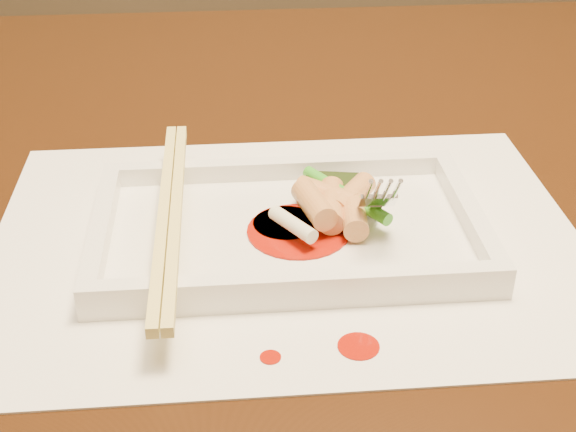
{
  "coord_description": "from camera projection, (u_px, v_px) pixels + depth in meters",
  "views": [
    {
      "loc": [
        -0.04,
        -0.53,
        1.05
      ],
      "look_at": [
        -0.0,
        -0.08,
        0.77
      ],
      "focal_mm": 50.0,
      "sensor_mm": 36.0,
      "label": 1
    }
  ],
  "objects": [
    {
      "name": "table",
      "position": [
        284.0,
        291.0,
        0.67
      ],
      "size": [
        1.4,
        0.9,
        0.75
      ],
      "color": "black",
      "rests_on": "ground"
    },
    {
      "name": "placemat",
      "position": [
        288.0,
        239.0,
        0.55
      ],
      "size": [
        0.4,
        0.3,
        0.0
      ],
      "primitive_type": "cube",
      "color": "white",
      "rests_on": "table"
    },
    {
      "name": "sauce_splatter_a",
      "position": [
        359.0,
        346.0,
        0.45
      ],
      "size": [
        0.02,
        0.02,
        0.0
      ],
      "primitive_type": "cylinder",
      "color": "#A51304",
      "rests_on": "placemat"
    },
    {
      "name": "sauce_splatter_b",
      "position": [
        270.0,
        357.0,
        0.44
      ],
      "size": [
        0.01,
        0.01,
        0.0
      ],
      "primitive_type": "cylinder",
      "color": "#A51304",
      "rests_on": "placemat"
    },
    {
      "name": "plate_base",
      "position": [
        288.0,
        234.0,
        0.54
      ],
      "size": [
        0.26,
        0.16,
        0.01
      ],
      "primitive_type": "cube",
      "color": "white",
      "rests_on": "placemat"
    },
    {
      "name": "plate_rim_far",
      "position": [
        280.0,
        168.0,
        0.6
      ],
      "size": [
        0.26,
        0.01,
        0.01
      ],
      "primitive_type": "cube",
      "color": "white",
      "rests_on": "plate_base"
    },
    {
      "name": "plate_rim_near",
      "position": [
        299.0,
        285.0,
        0.48
      ],
      "size": [
        0.26,
        0.01,
        0.01
      ],
      "primitive_type": "cube",
      "color": "white",
      "rests_on": "plate_base"
    },
    {
      "name": "plate_rim_left",
      "position": [
        101.0,
        228.0,
        0.53
      ],
      "size": [
        0.01,
        0.14,
        0.01
      ],
      "primitive_type": "cube",
      "color": "white",
      "rests_on": "plate_base"
    },
    {
      "name": "plate_rim_right",
      "position": [
        469.0,
        212.0,
        0.55
      ],
      "size": [
        0.01,
        0.14,
        0.01
      ],
      "primitive_type": "cube",
      "color": "white",
      "rests_on": "plate_base"
    },
    {
      "name": "veg_piece",
      "position": [
        332.0,
        188.0,
        0.57
      ],
      "size": [
        0.04,
        0.03,
        0.01
      ],
      "primitive_type": "cube",
      "rotation": [
        0.0,
        0.0,
        -0.17
      ],
      "color": "black",
      "rests_on": "plate_base"
    },
    {
      "name": "scallion_white",
      "position": [
        293.0,
        224.0,
        0.52
      ],
      "size": [
        0.03,
        0.04,
        0.01
      ],
      "primitive_type": "cylinder",
      "rotation": [
        1.57,
        0.0,
        0.59
      ],
      "color": "#EAEACC",
      "rests_on": "plate_base"
    },
    {
      "name": "scallion_green",
      "position": [
        346.0,
        195.0,
        0.56
      ],
      "size": [
        0.05,
        0.08,
        0.01
      ],
      "primitive_type": "cylinder",
      "rotation": [
        1.57,
        0.0,
        0.57
      ],
      "color": "#299418",
      "rests_on": "plate_base"
    },
    {
      "name": "chopstick_a",
      "position": [
        164.0,
        212.0,
        0.53
      ],
      "size": [
        0.01,
        0.25,
        0.01
      ],
      "primitive_type": "cube",
      "rotation": [
        0.0,
        0.0,
        -0.0
      ],
      "color": "#E2D371",
      "rests_on": "plate_rim_near"
    },
    {
      "name": "chopstick_b",
      "position": [
        176.0,
        211.0,
        0.53
      ],
      "size": [
        0.01,
        0.25,
        0.01
      ],
      "primitive_type": "cube",
      "rotation": [
        0.0,
        0.0,
        -0.0
      ],
      "color": "#E2D371",
      "rests_on": "plate_rim_near"
    },
    {
      "name": "fork",
      "position": [
        392.0,
        114.0,
        0.52
      ],
      "size": [
        0.09,
        0.1,
        0.14
      ],
      "primitive_type": null,
      "color": "silver",
      "rests_on": "plate_base"
    },
    {
      "name": "sauce_blob_0",
      "position": [
        286.0,
        223.0,
        0.55
      ],
      "size": [
        0.04,
        0.04,
        0.0
      ],
      "primitive_type": "cylinder",
      "color": "#A51304",
      "rests_on": "plate_base"
    },
    {
      "name": "sauce_blob_1",
      "position": [
        298.0,
        231.0,
        0.54
      ],
      "size": [
        0.07,
        0.07,
        0.0
      ],
      "primitive_type": "cylinder",
      "color": "#A51304",
      "rests_on": "plate_base"
    },
    {
      "name": "rice_cake_0",
      "position": [
        327.0,
        196.0,
        0.56
      ],
      "size": [
        0.05,
        0.04,
        0.02
      ],
      "primitive_type": "cylinder",
      "rotation": [
        1.57,
        0.0,
        0.87
      ],
      "color": "tan",
      "rests_on": "plate_base"
    },
    {
      "name": "rice_cake_1",
      "position": [
        354.0,
        215.0,
        0.54
      ],
      "size": [
        0.02,
        0.04,
        0.02
      ],
      "primitive_type": "cylinder",
      "rotation": [
        1.57,
        0.0,
        3.07
      ],
      "color": "tan",
      "rests_on": "plate_base"
    },
    {
      "name": "rice_cake_2",
      "position": [
        314.0,
        204.0,
        0.54
      ],
      "size": [
        0.03,
        0.05,
        0.02
      ],
      "primitive_type": "cylinder",
      "rotation": [
        1.57,
        0.0,
        0.25
      ],
      "color": "tan",
      "rests_on": "plate_base"
    },
    {
      "name": "rice_cake_3",
      "position": [
        351.0,
        196.0,
        0.56
      ],
      "size": [
        0.04,
        0.05,
        0.02
      ],
      "primitive_type": "cylinder",
      "rotation": [
        1.57,
        0.0,
        2.53
      ],
      "color": "tan",
      "rests_on": "plate_base"
    },
    {
      "name": "rice_cake_4",
      "position": [
        331.0,
        205.0,
        0.55
      ],
      "size": [
        0.02,
        0.05,
        0.02
      ],
      "primitive_type": "cylinder",
      "rotation": [
        1.57,
        0.0,
        3.01
      ],
      "color": "tan",
      "rests_on": "plate_base"
    }
  ]
}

